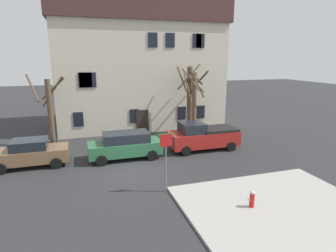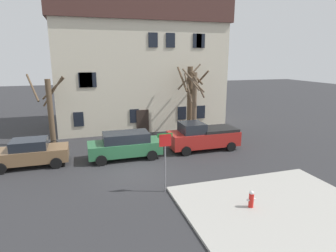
{
  "view_description": "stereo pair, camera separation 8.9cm",
  "coord_description": "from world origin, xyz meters",
  "px_view_note": "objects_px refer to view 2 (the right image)",
  "views": [
    {
      "loc": [
        -2.73,
        -15.41,
        6.55
      ],
      "look_at": [
        3.23,
        3.58,
        1.74
      ],
      "focal_mm": 30.26,
      "sensor_mm": 36.0,
      "label": 1
    },
    {
      "loc": [
        -2.64,
        -15.43,
        6.55
      ],
      "look_at": [
        3.23,
        3.58,
        1.74
      ],
      "focal_mm": 30.26,
      "sensor_mm": 36.0,
      "label": 2
    }
  ],
  "objects_px": {
    "tree_bare_near": "(50,109)",
    "tree_bare_mid": "(190,98)",
    "car_green_wagon": "(125,145)",
    "street_sign_pole": "(165,152)",
    "building_main": "(139,64)",
    "tree_bare_far": "(194,100)",
    "fire_hydrant": "(251,199)",
    "pickup_truck_red": "(203,136)",
    "car_brown_sedan": "(30,153)",
    "bicycle_leaning": "(46,146)"
  },
  "relations": [
    {
      "from": "tree_bare_near",
      "to": "pickup_truck_red",
      "type": "xyz_separation_m",
      "value": [
        10.56,
        -4.24,
        -1.82
      ]
    },
    {
      "from": "car_green_wagon",
      "to": "bicycle_leaning",
      "type": "bearing_deg",
      "value": 148.58
    },
    {
      "from": "tree_bare_near",
      "to": "tree_bare_far",
      "type": "relative_size",
      "value": 0.89
    },
    {
      "from": "pickup_truck_red",
      "to": "street_sign_pole",
      "type": "distance_m",
      "value": 7.39
    },
    {
      "from": "car_green_wagon",
      "to": "bicycle_leaning",
      "type": "xyz_separation_m",
      "value": [
        -5.21,
        3.18,
        -0.56
      ]
    },
    {
      "from": "tree_bare_near",
      "to": "car_green_wagon",
      "type": "height_order",
      "value": "tree_bare_near"
    },
    {
      "from": "building_main",
      "to": "fire_hydrant",
      "type": "relative_size",
      "value": 20.42
    },
    {
      "from": "tree_bare_mid",
      "to": "car_green_wagon",
      "type": "distance_m",
      "value": 8.31
    },
    {
      "from": "fire_hydrant",
      "to": "tree_bare_mid",
      "type": "bearing_deg",
      "value": 80.49
    },
    {
      "from": "building_main",
      "to": "tree_bare_mid",
      "type": "xyz_separation_m",
      "value": [
        3.4,
        -5.08,
        -2.78
      ]
    },
    {
      "from": "tree_bare_mid",
      "to": "street_sign_pole",
      "type": "bearing_deg",
      "value": -117.43
    },
    {
      "from": "bicycle_leaning",
      "to": "car_green_wagon",
      "type": "bearing_deg",
      "value": -31.42
    },
    {
      "from": "fire_hydrant",
      "to": "bicycle_leaning",
      "type": "xyz_separation_m",
      "value": [
        -9.48,
        11.39,
        -0.15
      ]
    },
    {
      "from": "car_green_wagon",
      "to": "fire_hydrant",
      "type": "height_order",
      "value": "car_green_wagon"
    },
    {
      "from": "tree_bare_far",
      "to": "street_sign_pole",
      "type": "relative_size",
      "value": 2.0
    },
    {
      "from": "fire_hydrant",
      "to": "street_sign_pole",
      "type": "xyz_separation_m",
      "value": [
        -3.12,
        2.77,
        1.59
      ]
    },
    {
      "from": "car_green_wagon",
      "to": "street_sign_pole",
      "type": "height_order",
      "value": "street_sign_pole"
    },
    {
      "from": "tree_bare_far",
      "to": "street_sign_pole",
      "type": "height_order",
      "value": "tree_bare_far"
    },
    {
      "from": "tree_bare_near",
      "to": "fire_hydrant",
      "type": "relative_size",
      "value": 6.98
    },
    {
      "from": "street_sign_pole",
      "to": "fire_hydrant",
      "type": "bearing_deg",
      "value": -41.52
    },
    {
      "from": "tree_bare_near",
      "to": "tree_bare_mid",
      "type": "height_order",
      "value": "tree_bare_mid"
    },
    {
      "from": "tree_bare_far",
      "to": "pickup_truck_red",
      "type": "distance_m",
      "value": 4.41
    },
    {
      "from": "pickup_truck_red",
      "to": "fire_hydrant",
      "type": "xyz_separation_m",
      "value": [
        -1.43,
        -8.47,
        -0.47
      ]
    },
    {
      "from": "tree_bare_far",
      "to": "bicycle_leaning",
      "type": "bearing_deg",
      "value": -175.79
    },
    {
      "from": "car_green_wagon",
      "to": "pickup_truck_red",
      "type": "height_order",
      "value": "pickup_truck_red"
    },
    {
      "from": "tree_bare_far",
      "to": "building_main",
      "type": "bearing_deg",
      "value": 120.92
    },
    {
      "from": "car_brown_sedan",
      "to": "bicycle_leaning",
      "type": "bearing_deg",
      "value": 78.22
    },
    {
      "from": "tree_bare_near",
      "to": "fire_hydrant",
      "type": "bearing_deg",
      "value": -54.33
    },
    {
      "from": "tree_bare_near",
      "to": "car_brown_sedan",
      "type": "relative_size",
      "value": 1.22
    },
    {
      "from": "car_green_wagon",
      "to": "tree_bare_mid",
      "type": "bearing_deg",
      "value": 36.47
    },
    {
      "from": "building_main",
      "to": "tree_bare_far",
      "type": "xyz_separation_m",
      "value": [
        3.47,
        -5.79,
        -2.84
      ]
    },
    {
      "from": "pickup_truck_red",
      "to": "street_sign_pole",
      "type": "relative_size",
      "value": 1.67
    },
    {
      "from": "pickup_truck_red",
      "to": "fire_hydrant",
      "type": "height_order",
      "value": "pickup_truck_red"
    },
    {
      "from": "building_main",
      "to": "street_sign_pole",
      "type": "xyz_separation_m",
      "value": [
        -1.9,
        -15.28,
        -3.83
      ]
    },
    {
      "from": "tree_bare_far",
      "to": "street_sign_pole",
      "type": "distance_m",
      "value": 10.95
    },
    {
      "from": "car_brown_sedan",
      "to": "street_sign_pole",
      "type": "relative_size",
      "value": 1.47
    },
    {
      "from": "car_brown_sedan",
      "to": "fire_hydrant",
      "type": "relative_size",
      "value": 5.73
    },
    {
      "from": "pickup_truck_red",
      "to": "bicycle_leaning",
      "type": "height_order",
      "value": "pickup_truck_red"
    },
    {
      "from": "street_sign_pole",
      "to": "building_main",
      "type": "bearing_deg",
      "value": 82.93
    },
    {
      "from": "tree_bare_near",
      "to": "tree_bare_mid",
      "type": "distance_m",
      "value": 11.31
    },
    {
      "from": "tree_bare_near",
      "to": "car_brown_sedan",
      "type": "distance_m",
      "value": 4.69
    },
    {
      "from": "building_main",
      "to": "pickup_truck_red",
      "type": "bearing_deg",
      "value": -74.47
    },
    {
      "from": "tree_bare_mid",
      "to": "car_brown_sedan",
      "type": "relative_size",
      "value": 1.31
    },
    {
      "from": "building_main",
      "to": "tree_bare_mid",
      "type": "bearing_deg",
      "value": -56.18
    },
    {
      "from": "car_green_wagon",
      "to": "pickup_truck_red",
      "type": "xyz_separation_m",
      "value": [
        5.7,
        0.26,
        0.06
      ]
    },
    {
      "from": "tree_bare_near",
      "to": "pickup_truck_red",
      "type": "height_order",
      "value": "tree_bare_near"
    },
    {
      "from": "tree_bare_near",
      "to": "car_brown_sedan",
      "type": "bearing_deg",
      "value": -102.84
    },
    {
      "from": "tree_bare_far",
      "to": "street_sign_pole",
      "type": "xyz_separation_m",
      "value": [
        -5.36,
        -9.49,
        -0.98
      ]
    },
    {
      "from": "building_main",
      "to": "bicycle_leaning",
      "type": "xyz_separation_m",
      "value": [
        -8.25,
        -6.65,
        -5.57
      ]
    },
    {
      "from": "tree_bare_mid",
      "to": "tree_bare_far",
      "type": "bearing_deg",
      "value": -84.7
    }
  ]
}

